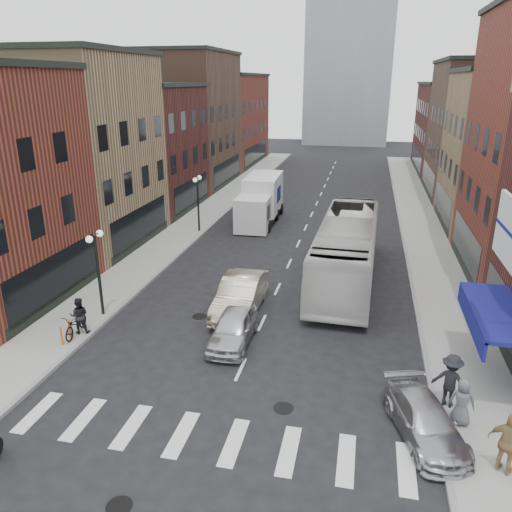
{
  "coord_description": "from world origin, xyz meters",
  "views": [
    {
      "loc": [
        4.17,
        -15.06,
        10.49
      ],
      "look_at": [
        -0.72,
        6.99,
        2.5
      ],
      "focal_mm": 35.0,
      "sensor_mm": 36.0,
      "label": 1
    }
  ],
  "objects_px": {
    "ped_left_solo": "(79,316)",
    "sedan_left_far": "(240,295)",
    "parked_bicycle": "(76,323)",
    "ped_right_a": "(451,381)",
    "curb_car": "(425,421)",
    "ped_right_c": "(462,402)",
    "ped_right_b": "(509,444)",
    "bike_rack": "(66,333)",
    "transit_bus": "(347,250)",
    "box_truck": "(260,201)",
    "streetlamp_near": "(97,258)",
    "streetlamp_far": "(198,193)",
    "sedan_left_near": "(233,328)"
  },
  "relations": [
    {
      "from": "ped_left_solo",
      "to": "sedan_left_far",
      "type": "bearing_deg",
      "value": -169.0
    },
    {
      "from": "parked_bicycle",
      "to": "ped_right_a",
      "type": "bearing_deg",
      "value": -13.61
    },
    {
      "from": "curb_car",
      "to": "ped_right_c",
      "type": "height_order",
      "value": "ped_right_c"
    },
    {
      "from": "parked_bicycle",
      "to": "ped_right_b",
      "type": "xyz_separation_m",
      "value": [
        16.01,
        -4.64,
        0.44
      ]
    },
    {
      "from": "bike_rack",
      "to": "transit_bus",
      "type": "relative_size",
      "value": 0.06
    },
    {
      "from": "sedan_left_far",
      "to": "parked_bicycle",
      "type": "bearing_deg",
      "value": -147.43
    },
    {
      "from": "bike_rack",
      "to": "curb_car",
      "type": "relative_size",
      "value": 0.2
    },
    {
      "from": "transit_bus",
      "to": "bike_rack",
      "type": "bearing_deg",
      "value": -136.61
    },
    {
      "from": "box_truck",
      "to": "ped_right_c",
      "type": "xyz_separation_m",
      "value": [
        11.27,
        -22.47,
        -0.77
      ]
    },
    {
      "from": "sedan_left_far",
      "to": "parked_bicycle",
      "type": "relative_size",
      "value": 2.66
    },
    {
      "from": "curb_car",
      "to": "ped_left_solo",
      "type": "height_order",
      "value": "ped_left_solo"
    },
    {
      "from": "streetlamp_near",
      "to": "curb_car",
      "type": "relative_size",
      "value": 1.03
    },
    {
      "from": "streetlamp_far",
      "to": "ped_right_a",
      "type": "xyz_separation_m",
      "value": [
        14.8,
        -17.81,
        -1.82
      ]
    },
    {
      "from": "box_truck",
      "to": "bike_rack",
      "type": "bearing_deg",
      "value": -103.09
    },
    {
      "from": "sedan_left_near",
      "to": "ped_right_b",
      "type": "relative_size",
      "value": 2.13
    },
    {
      "from": "box_truck",
      "to": "sedan_left_far",
      "type": "distance_m",
      "value": 15.94
    },
    {
      "from": "streetlamp_far",
      "to": "ped_right_c",
      "type": "bearing_deg",
      "value": -51.26
    },
    {
      "from": "bike_rack",
      "to": "sedan_left_near",
      "type": "distance_m",
      "value": 7.0
    },
    {
      "from": "transit_bus",
      "to": "ped_right_b",
      "type": "xyz_separation_m",
      "value": [
        5.09,
        -13.82,
        -0.67
      ]
    },
    {
      "from": "streetlamp_far",
      "to": "streetlamp_near",
      "type": "bearing_deg",
      "value": -90.0
    },
    {
      "from": "streetlamp_far",
      "to": "transit_bus",
      "type": "height_order",
      "value": "streetlamp_far"
    },
    {
      "from": "streetlamp_far",
      "to": "sedan_left_far",
      "type": "bearing_deg",
      "value": -62.91
    },
    {
      "from": "streetlamp_near",
      "to": "box_truck",
      "type": "relative_size",
      "value": 0.51
    },
    {
      "from": "transit_bus",
      "to": "ped_right_a",
      "type": "xyz_separation_m",
      "value": [
        3.98,
        -10.94,
        -0.68
      ]
    },
    {
      "from": "streetlamp_near",
      "to": "ped_right_c",
      "type": "distance_m",
      "value": 15.88
    },
    {
      "from": "streetlamp_far",
      "to": "curb_car",
      "type": "distance_m",
      "value": 24.03
    },
    {
      "from": "streetlamp_far",
      "to": "curb_car",
      "type": "xyz_separation_m",
      "value": [
        13.9,
        -19.46,
        -2.33
      ]
    },
    {
      "from": "streetlamp_far",
      "to": "ped_left_solo",
      "type": "relative_size",
      "value": 2.53
    },
    {
      "from": "sedan_left_near",
      "to": "ped_right_a",
      "type": "distance_m",
      "value": 8.69
    },
    {
      "from": "streetlamp_near",
      "to": "transit_bus",
      "type": "bearing_deg",
      "value": 33.4
    },
    {
      "from": "streetlamp_far",
      "to": "ped_left_solo",
      "type": "xyz_separation_m",
      "value": [
        -0.02,
        -15.88,
        -1.95
      ]
    },
    {
      "from": "sedan_left_far",
      "to": "ped_right_b",
      "type": "relative_size",
      "value": 2.72
    },
    {
      "from": "bike_rack",
      "to": "ped_right_a",
      "type": "height_order",
      "value": "ped_right_a"
    },
    {
      "from": "streetlamp_near",
      "to": "bike_rack",
      "type": "bearing_deg",
      "value": -94.24
    },
    {
      "from": "bike_rack",
      "to": "box_truck",
      "type": "xyz_separation_m",
      "value": [
        3.96,
        20.43,
        1.17
      ]
    },
    {
      "from": "transit_bus",
      "to": "ped_right_a",
      "type": "height_order",
      "value": "transit_bus"
    },
    {
      "from": "sedan_left_near",
      "to": "sedan_left_far",
      "type": "xyz_separation_m",
      "value": [
        -0.45,
        3.0,
        0.16
      ]
    },
    {
      "from": "transit_bus",
      "to": "parked_bicycle",
      "type": "xyz_separation_m",
      "value": [
        -10.92,
        -9.18,
        -1.11
      ]
    },
    {
      "from": "ped_right_c",
      "to": "curb_car",
      "type": "bearing_deg",
      "value": 41.79
    },
    {
      "from": "curb_car",
      "to": "parked_bicycle",
      "type": "relative_size",
      "value": 2.07
    },
    {
      "from": "box_truck",
      "to": "ped_right_b",
      "type": "bearing_deg",
      "value": -65.68
    },
    {
      "from": "streetlamp_far",
      "to": "bike_rack",
      "type": "bearing_deg",
      "value": -90.69
    },
    {
      "from": "streetlamp_near",
      "to": "streetlamp_far",
      "type": "relative_size",
      "value": 1.0
    },
    {
      "from": "streetlamp_near",
      "to": "ped_right_b",
      "type": "height_order",
      "value": "streetlamp_near"
    },
    {
      "from": "streetlamp_near",
      "to": "ped_right_c",
      "type": "bearing_deg",
      "value": -17.5
    },
    {
      "from": "ped_right_c",
      "to": "ped_right_b",
      "type": "bearing_deg",
      "value": 123.41
    },
    {
      "from": "ped_left_solo",
      "to": "curb_car",
      "type": "bearing_deg",
      "value": 144.34
    },
    {
      "from": "box_truck",
      "to": "ped_right_c",
      "type": "bearing_deg",
      "value": -65.49
    },
    {
      "from": "curb_car",
      "to": "parked_bicycle",
      "type": "xyz_separation_m",
      "value": [
        -14.0,
        3.41,
        0.08
      ]
    },
    {
      "from": "sedan_left_near",
      "to": "ped_right_b",
      "type": "distance_m",
      "value": 10.93
    }
  ]
}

